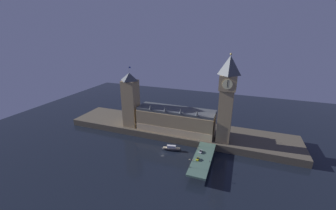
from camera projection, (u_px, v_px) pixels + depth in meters
name	position (u px, v px, depth m)	size (l,w,h in m)	color
ground_plane	(163.00, 153.00, 170.01)	(400.00, 400.00, 0.00)	black
embankment	(177.00, 130.00, 203.49)	(220.00, 42.00, 6.25)	#4C4438
parliament_hall	(176.00, 120.00, 191.53)	(71.45, 21.62, 26.30)	#9E845B
clock_tower	(227.00, 97.00, 164.20)	(13.32, 13.43, 73.48)	#9E845B
victoria_tower	(131.00, 100.00, 198.34)	(13.36, 13.36, 58.84)	#9E845B
bridge	(202.00, 160.00, 152.91)	(13.18, 46.00, 6.64)	#476656
car_northbound_lead	(201.00, 152.00, 158.74)	(1.98, 4.56, 1.49)	silver
car_northbound_trail	(198.00, 159.00, 149.43)	(1.84, 3.94, 1.54)	yellow
pedestrian_near_rail	(193.00, 160.00, 147.61)	(0.38, 0.38, 1.68)	black
pedestrian_mid_walk	(210.00, 161.00, 146.62)	(0.38, 0.38, 1.64)	black
pedestrian_far_rail	(198.00, 149.00, 162.36)	(0.38, 0.38, 1.79)	black
street_lamp_near	(190.00, 162.00, 139.86)	(1.34, 0.60, 6.67)	#2D3333
street_lamp_far	(199.00, 142.00, 165.96)	(1.34, 0.60, 6.42)	#2D3333
boat_upstream	(171.00, 148.00, 173.59)	(16.84, 6.62, 4.58)	#28282D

